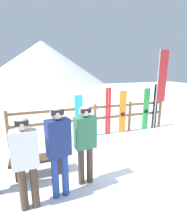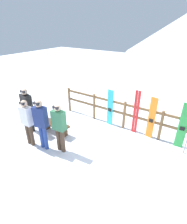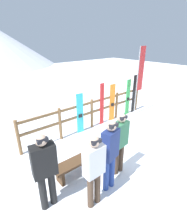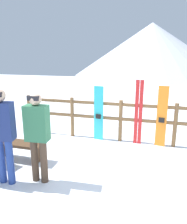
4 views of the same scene
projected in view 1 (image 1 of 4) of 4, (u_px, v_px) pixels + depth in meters
ground_plane at (124, 165)px, 4.30m from camera, size 40.00×40.00×0.00m
mountain_backdrop at (43, 62)px, 25.44m from camera, size 18.00×18.00×6.00m
fence at (95, 117)px, 6.00m from camera, size 5.59×0.10×1.12m
bench at (39, 162)px, 3.85m from camera, size 1.20×0.36×0.43m
person_white at (26, 158)px, 2.77m from camera, size 0.41×0.23×1.62m
person_plaid_green at (85, 140)px, 3.42m from camera, size 0.42×0.26×1.64m
person_navy at (59, 146)px, 3.04m from camera, size 0.44×0.31×1.72m
snowboard_cyan at (79, 117)px, 5.74m from camera, size 0.26×0.08×1.48m
ski_pair_red at (108, 112)px, 6.06m from camera, size 0.20×0.02×1.67m
snowboard_orange at (123, 112)px, 6.26m from camera, size 0.25×0.09×1.54m
snowboard_green at (146, 109)px, 6.58m from camera, size 0.28×0.08×1.59m
ski_pair_black at (155, 107)px, 6.71m from camera, size 0.20×0.02×1.72m
rental_flag at (160, 83)px, 6.22m from camera, size 0.40×0.04×2.92m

